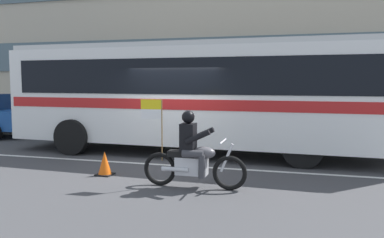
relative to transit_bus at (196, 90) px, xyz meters
name	(u,v)px	position (x,y,z in m)	size (l,w,h in m)	color
ground_plane	(174,161)	(-0.31, -1.19, -1.88)	(60.00, 60.00, 0.00)	#3D3D3F
sidewalk_curb	(215,134)	(-0.31, 3.91, -1.81)	(28.00, 3.80, 0.15)	gray
lane_center_stripe	(166,165)	(-0.31, -1.79, -1.88)	(26.60, 0.14, 0.01)	silver
office_building_facade	(227,20)	(-0.31, 6.19, 2.91)	(28.00, 0.89, 9.56)	#B2A893
transit_bus	(196,90)	(0.00, 0.00, 0.00)	(11.21, 2.99, 3.22)	white
motorcycle_with_rider	(193,155)	(0.94, -3.71, -1.22)	(2.20, 0.64, 1.78)	black
fire_hydrant	(235,127)	(0.68, 2.78, -1.36)	(0.22, 0.30, 0.75)	red
traffic_cone	(105,164)	(-1.29, -3.22, -1.63)	(0.36, 0.36, 0.55)	#EA590F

